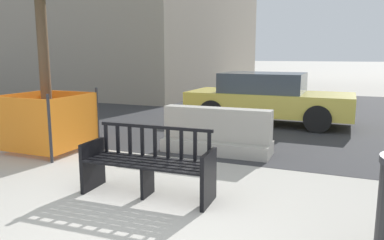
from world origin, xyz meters
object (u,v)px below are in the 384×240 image
object	(u,v)px
street_bench	(148,166)
construction_fence	(48,120)
jersey_barrier_centre	(217,135)
car_taxi_near	(267,98)

from	to	relation	value
street_bench	construction_fence	xyz separation A→B (m)	(-2.88, 1.33, 0.18)
street_bench	jersey_barrier_centre	distance (m)	2.36
street_bench	car_taxi_near	distance (m)	5.80
street_bench	jersey_barrier_centre	world-z (taller)	street_bench
street_bench	car_taxi_near	world-z (taller)	car_taxi_near
car_taxi_near	construction_fence	bearing A→B (deg)	-126.15
construction_fence	car_taxi_near	xyz separation A→B (m)	(3.25, 4.45, 0.09)
jersey_barrier_centre	construction_fence	world-z (taller)	construction_fence
jersey_barrier_centre	car_taxi_near	distance (m)	3.44
jersey_barrier_centre	car_taxi_near	world-z (taller)	car_taxi_near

